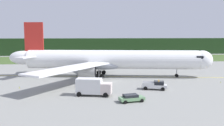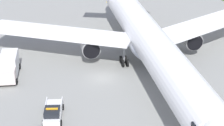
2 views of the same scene
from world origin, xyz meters
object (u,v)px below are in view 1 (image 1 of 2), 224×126
at_px(airliner, 109,60).
at_px(ops_pickup_truck, 155,85).
at_px(staff_car, 131,98).
at_px(catering_truck, 93,86).

bearing_deg(airliner, ops_pickup_truck, -64.75).
height_order(airliner, staff_car, airliner).
distance_m(ops_pickup_truck, catering_truck, 13.69).
xyz_separation_m(airliner, staff_car, (1.05, -25.25, -3.90)).
height_order(ops_pickup_truck, catering_truck, catering_truck).
bearing_deg(catering_truck, airliner, 75.21).
xyz_separation_m(ops_pickup_truck, catering_truck, (-13.23, -3.42, 0.84)).
xyz_separation_m(airliner, ops_pickup_truck, (7.90, -16.76, -3.70)).
relative_size(ops_pickup_truck, catering_truck, 0.79).
xyz_separation_m(ops_pickup_truck, staff_car, (-6.85, -8.49, -0.20)).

